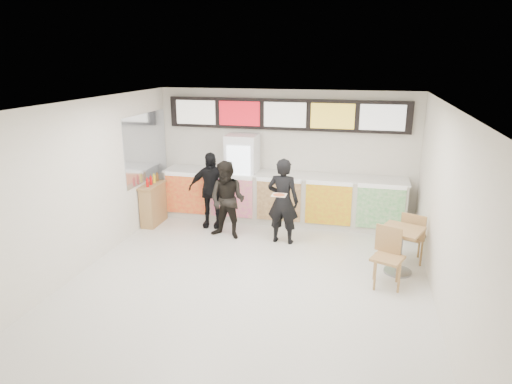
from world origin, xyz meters
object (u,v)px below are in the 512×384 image
(service_counter, at_px, (281,198))
(condiment_ledge, at_px, (153,204))
(drinks_fridge, at_px, (242,177))
(customer_main, at_px, (283,201))
(customer_left, at_px, (227,200))
(customer_mid, at_px, (211,190))
(cafe_table, at_px, (400,242))

(service_counter, height_order, condiment_ledge, service_counter)
(drinks_fridge, distance_m, customer_main, 1.71)
(condiment_ledge, bearing_deg, customer_left, -12.10)
(customer_mid, bearing_deg, cafe_table, -26.78)
(customer_mid, bearing_deg, customer_main, -24.29)
(customer_main, relative_size, customer_mid, 1.04)
(service_counter, height_order, cafe_table, service_counter)
(drinks_fridge, bearing_deg, customer_main, -46.12)
(drinks_fridge, distance_m, condiment_ledge, 2.13)
(customer_main, bearing_deg, service_counter, -73.05)
(service_counter, distance_m, customer_main, 1.28)
(service_counter, distance_m, customer_mid, 1.65)
(service_counter, xyz_separation_m, customer_main, (0.25, -1.21, 0.31))
(customer_left, xyz_separation_m, condiment_ledge, (-1.89, 0.41, -0.34))
(service_counter, relative_size, customer_left, 3.37)
(customer_mid, distance_m, cafe_table, 4.26)
(drinks_fridge, xyz_separation_m, customer_mid, (-0.55, -0.67, -0.15))
(customer_main, distance_m, cafe_table, 2.45)
(drinks_fridge, relative_size, customer_left, 1.21)
(customer_left, bearing_deg, customer_mid, 145.24)
(cafe_table, bearing_deg, customer_mid, -178.26)
(cafe_table, bearing_deg, service_counter, 161.57)
(cafe_table, bearing_deg, drinks_fridge, 170.00)
(customer_main, bearing_deg, customer_mid, -12.25)
(condiment_ledge, bearing_deg, customer_main, -7.36)
(customer_main, height_order, customer_mid, customer_main)
(drinks_fridge, bearing_deg, cafe_table, -31.94)
(customer_left, height_order, customer_mid, customer_mid)
(customer_main, xyz_separation_m, condiment_ledge, (-3.07, 0.40, -0.41))
(drinks_fridge, xyz_separation_m, customer_left, (0.01, -1.24, -0.18))
(cafe_table, xyz_separation_m, condiment_ledge, (-5.32, 1.31, -0.10))
(customer_left, distance_m, condiment_ledge, 1.97)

